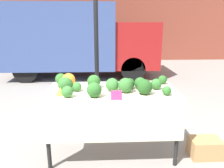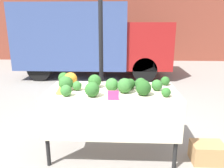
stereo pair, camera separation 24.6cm
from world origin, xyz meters
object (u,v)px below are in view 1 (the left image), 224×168
(parked_truck, at_px, (76,39))
(produce_crate, at_px, (205,148))
(orange_cauliflower, at_px, (69,80))
(price_sign, at_px, (116,95))

(parked_truck, bearing_deg, produce_crate, -65.61)
(produce_crate, bearing_deg, orange_cauliflower, 168.28)
(price_sign, bearing_deg, orange_cauliflower, 135.84)
(orange_cauliflower, distance_m, produce_crate, 2.07)
(orange_cauliflower, relative_size, price_sign, 1.44)
(parked_truck, relative_size, produce_crate, 12.08)
(price_sign, xyz_separation_m, produce_crate, (1.22, 0.22, -0.84))
(orange_cauliflower, height_order, produce_crate, orange_cauliflower)
(parked_truck, bearing_deg, orange_cauliflower, -85.16)
(parked_truck, relative_size, orange_cauliflower, 26.97)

